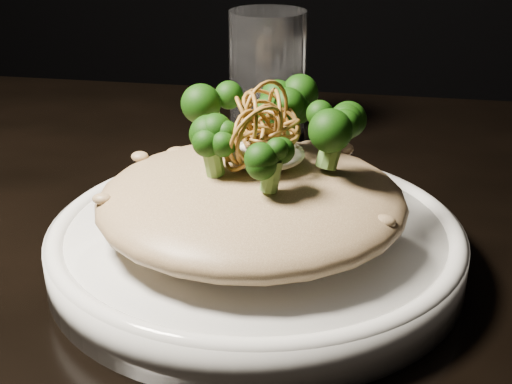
# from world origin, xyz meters

# --- Properties ---
(table) EXTENTS (1.10, 0.80, 0.75)m
(table) POSITION_xyz_m (0.00, 0.00, 0.67)
(table) COLOR black
(table) RESTS_ON ground
(plate) EXTENTS (0.28, 0.28, 0.03)m
(plate) POSITION_xyz_m (0.03, -0.04, 0.76)
(plate) COLOR silver
(plate) RESTS_ON table
(risotto) EXTENTS (0.20, 0.20, 0.04)m
(risotto) POSITION_xyz_m (0.03, -0.05, 0.80)
(risotto) COLOR brown
(risotto) RESTS_ON plate
(broccoli) EXTENTS (0.12, 0.12, 0.04)m
(broccoli) POSITION_xyz_m (0.04, -0.04, 0.85)
(broccoli) COLOR black
(broccoli) RESTS_ON risotto
(cheese) EXTENTS (0.05, 0.05, 0.01)m
(cheese) POSITION_xyz_m (0.04, -0.04, 0.83)
(cheese) COLOR white
(cheese) RESTS_ON risotto
(shallots) EXTENTS (0.05, 0.05, 0.03)m
(shallots) POSITION_xyz_m (0.03, -0.04, 0.85)
(shallots) COLOR brown
(shallots) RESTS_ON cheese
(drinking_glass) EXTENTS (0.08, 0.08, 0.13)m
(drinking_glass) POSITION_xyz_m (-0.00, 0.21, 0.82)
(drinking_glass) COLOR white
(drinking_glass) RESTS_ON table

